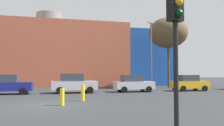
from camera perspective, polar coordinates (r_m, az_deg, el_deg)
The scene contains 11 objects.
ground_plane at distance 13.59m, azimuth -16.00°, elevation -10.07°, with size 200.00×200.00×0.00m, color #2D3033.
building_backdrop at distance 37.02m, azimuth -15.43°, elevation 1.65°, with size 37.67×11.34×11.22m.
parked_car_1 at distance 22.03m, azimuth -24.43°, elevation -4.88°, with size 3.95×1.94×1.71m.
parked_car_2 at distance 21.69m, azimuth -9.49°, elevation -5.03°, with size 4.13×2.03×1.79m.
parked_car_3 at distance 22.87m, azimuth 5.30°, elevation -5.08°, with size 3.86×1.90×1.67m.
parked_car_4 at distance 25.55m, azimuth 18.57°, elevation -4.71°, with size 3.84×1.89×1.67m.
traffic_light_near_right at distance 5.89m, azimuth 15.60°, elevation 8.60°, with size 0.40×0.39×3.94m.
bare_tree_0 at distance 30.89m, azimuth 13.77°, elevation 7.30°, with size 4.98×4.98×9.13m.
bollard_yellow_0 at distance 13.21m, azimuth -12.29°, elevation -8.27°, with size 0.24×0.24×0.94m, color yellow.
bollard_yellow_1 at distance 15.17m, azimuth -7.27°, elevation -7.32°, with size 0.24×0.24×1.08m, color yellow.
street_lamp at distance 26.92m, azimuth 9.70°, elevation 3.03°, with size 0.80×0.24×7.87m.
Camera 1 is at (0.54, -13.47, 1.74)m, focal length 36.80 mm.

